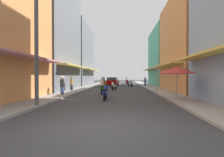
{
  "coord_description": "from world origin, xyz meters",
  "views": [
    {
      "loc": [
        0.69,
        -5.18,
        1.61
      ],
      "look_at": [
        -0.69,
        14.08,
        1.37
      ],
      "focal_mm": 26.76,
      "sensor_mm": 36.0,
      "label": 1
    }
  ],
  "objects_px": {
    "motorbike_blue": "(105,92)",
    "motorbike_silver": "(130,83)",
    "pedestrian_midway": "(71,84)",
    "street_sign_no_entry": "(157,75)",
    "motorbike_maroon": "(127,80)",
    "parked_car": "(113,81)",
    "utility_pole": "(36,38)",
    "vendor_umbrella": "(177,70)",
    "motorbike_white": "(114,86)",
    "motorbike_red": "(127,82)",
    "pedestrian_foreground": "(62,84)",
    "pedestrian_crossing": "(145,82)",
    "motorbike_green": "(102,86)",
    "motorbike_orange": "(104,83)"
  },
  "relations": [
    {
      "from": "motorbike_blue",
      "to": "motorbike_silver",
      "type": "height_order",
      "value": "same"
    },
    {
      "from": "motorbike_green",
      "to": "motorbike_blue",
      "type": "xyz_separation_m",
      "value": [
        0.67,
        -3.56,
        -0.2
      ]
    },
    {
      "from": "motorbike_white",
      "to": "utility_pole",
      "type": "xyz_separation_m",
      "value": [
        -3.38,
        -11.35,
        3.14
      ]
    },
    {
      "from": "motorbike_blue",
      "to": "parked_car",
      "type": "xyz_separation_m",
      "value": [
        -0.7,
        17.4,
        0.24
      ]
    },
    {
      "from": "motorbike_maroon",
      "to": "street_sign_no_entry",
      "type": "xyz_separation_m",
      "value": [
        2.45,
        -22.78,
        1.01
      ]
    },
    {
      "from": "motorbike_green",
      "to": "parked_car",
      "type": "distance_m",
      "value": 13.84
    },
    {
      "from": "motorbike_maroon",
      "to": "pedestrian_crossing",
      "type": "xyz_separation_m",
      "value": [
        2.74,
        -11.8,
        0.07
      ]
    },
    {
      "from": "motorbike_red",
      "to": "pedestrian_foreground",
      "type": "height_order",
      "value": "pedestrian_foreground"
    },
    {
      "from": "pedestrian_midway",
      "to": "motorbike_white",
      "type": "bearing_deg",
      "value": 27.81
    },
    {
      "from": "utility_pole",
      "to": "pedestrian_crossing",
      "type": "bearing_deg",
      "value": 66.77
    },
    {
      "from": "pedestrian_midway",
      "to": "vendor_umbrella",
      "type": "distance_m",
      "value": 11.09
    },
    {
      "from": "motorbike_white",
      "to": "parked_car",
      "type": "distance_m",
      "value": 9.13
    },
    {
      "from": "parked_car",
      "to": "pedestrian_crossing",
      "type": "height_order",
      "value": "pedestrian_crossing"
    },
    {
      "from": "motorbike_blue",
      "to": "pedestrian_foreground",
      "type": "bearing_deg",
      "value": 150.53
    },
    {
      "from": "motorbike_blue",
      "to": "motorbike_silver",
      "type": "xyz_separation_m",
      "value": [
        2.27,
        15.08,
        0.0
      ]
    },
    {
      "from": "motorbike_orange",
      "to": "vendor_umbrella",
      "type": "bearing_deg",
      "value": -64.73
    },
    {
      "from": "pedestrian_midway",
      "to": "street_sign_no_entry",
      "type": "xyz_separation_m",
      "value": [
        8.68,
        -1.5,
        0.92
      ]
    },
    {
      "from": "pedestrian_midway",
      "to": "motorbike_orange",
      "type": "bearing_deg",
      "value": 69.39
    },
    {
      "from": "motorbike_red",
      "to": "motorbike_maroon",
      "type": "xyz_separation_m",
      "value": [
        -0.03,
        4.4,
        0.2
      ]
    },
    {
      "from": "pedestrian_foreground",
      "to": "motorbike_maroon",
      "type": "bearing_deg",
      "value": 76.93
    },
    {
      "from": "motorbike_green",
      "to": "pedestrian_crossing",
      "type": "xyz_separation_m",
      "value": [
        5.33,
        11.89,
        0.07
      ]
    },
    {
      "from": "vendor_umbrella",
      "to": "street_sign_no_entry",
      "type": "xyz_separation_m",
      "value": [
        -0.33,
        4.85,
        -0.31
      ]
    },
    {
      "from": "motorbike_silver",
      "to": "pedestrian_midway",
      "type": "distance_m",
      "value": 11.23
    },
    {
      "from": "motorbike_red",
      "to": "pedestrian_midway",
      "type": "xyz_separation_m",
      "value": [
        -6.26,
        -16.88,
        0.29
      ]
    },
    {
      "from": "motorbike_maroon",
      "to": "utility_pole",
      "type": "bearing_deg",
      "value": -99.73
    },
    {
      "from": "motorbike_blue",
      "to": "motorbike_maroon",
      "type": "bearing_deg",
      "value": 85.98
    },
    {
      "from": "motorbike_red",
      "to": "motorbike_silver",
      "type": "distance_m",
      "value": 7.79
    },
    {
      "from": "motorbike_red",
      "to": "parked_car",
      "type": "xyz_separation_m",
      "value": [
        -2.65,
        -5.46,
        0.24
      ]
    },
    {
      "from": "motorbike_maroon",
      "to": "utility_pole",
      "type": "height_order",
      "value": "utility_pole"
    },
    {
      "from": "motorbike_maroon",
      "to": "pedestrian_foreground",
      "type": "distance_m",
      "value": 25.72
    },
    {
      "from": "motorbike_maroon",
      "to": "vendor_umbrella",
      "type": "relative_size",
      "value": 0.76
    },
    {
      "from": "motorbike_orange",
      "to": "motorbike_blue",
      "type": "bearing_deg",
      "value": -82.81
    },
    {
      "from": "street_sign_no_entry",
      "to": "parked_car",
      "type": "bearing_deg",
      "value": 111.39
    },
    {
      "from": "motorbike_red",
      "to": "utility_pole",
      "type": "xyz_separation_m",
      "value": [
        -5.23,
        -25.9,
        3.14
      ]
    },
    {
      "from": "motorbike_white",
      "to": "pedestrian_foreground",
      "type": "relative_size",
      "value": 1.05
    },
    {
      "from": "parked_car",
      "to": "utility_pole",
      "type": "bearing_deg",
      "value": -97.2
    },
    {
      "from": "motorbike_white",
      "to": "parked_car",
      "type": "relative_size",
      "value": 0.42
    },
    {
      "from": "motorbike_white",
      "to": "motorbike_maroon",
      "type": "xyz_separation_m",
      "value": [
        1.81,
        18.95,
        0.2
      ]
    },
    {
      "from": "pedestrian_foreground",
      "to": "motorbike_red",
      "type": "bearing_deg",
      "value": 74.19
    },
    {
      "from": "motorbike_blue",
      "to": "pedestrian_crossing",
      "type": "xyz_separation_m",
      "value": [
        4.66,
        15.45,
        0.27
      ]
    },
    {
      "from": "motorbike_red",
      "to": "vendor_umbrella",
      "type": "xyz_separation_m",
      "value": [
        2.74,
        -23.23,
        1.52
      ]
    },
    {
      "from": "motorbike_white",
      "to": "vendor_umbrella",
      "type": "distance_m",
      "value": 9.94
    },
    {
      "from": "motorbike_maroon",
      "to": "pedestrian_crossing",
      "type": "relative_size",
      "value": 1.15
    },
    {
      "from": "motorbike_white",
      "to": "pedestrian_foreground",
      "type": "bearing_deg",
      "value": -123.26
    },
    {
      "from": "motorbike_blue",
      "to": "motorbike_silver",
      "type": "relative_size",
      "value": 1.05
    },
    {
      "from": "motorbike_silver",
      "to": "motorbike_blue",
      "type": "bearing_deg",
      "value": -98.55
    },
    {
      "from": "motorbike_orange",
      "to": "pedestrian_crossing",
      "type": "bearing_deg",
      "value": 20.8
    },
    {
      "from": "vendor_umbrella",
      "to": "pedestrian_crossing",
      "type": "bearing_deg",
      "value": 90.12
    },
    {
      "from": "motorbike_green",
      "to": "vendor_umbrella",
      "type": "xyz_separation_m",
      "value": [
        5.37,
        -3.94,
        1.32
      ]
    },
    {
      "from": "motorbike_silver",
      "to": "vendor_umbrella",
      "type": "relative_size",
      "value": 0.73
    }
  ]
}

